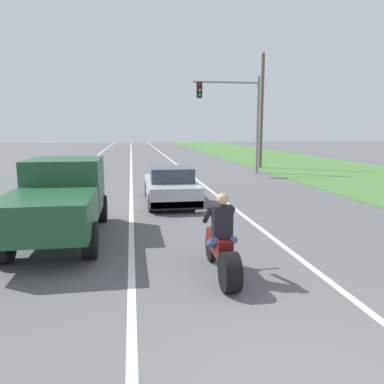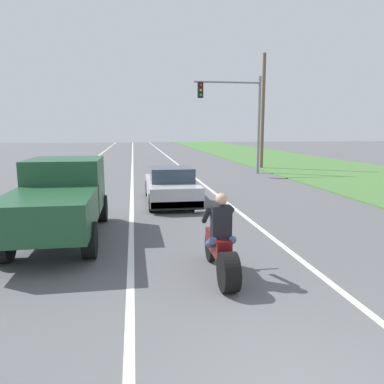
{
  "view_description": "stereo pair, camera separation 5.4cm",
  "coord_description": "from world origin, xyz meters",
  "px_view_note": "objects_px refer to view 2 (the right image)",
  "views": [
    {
      "loc": [
        -1.74,
        -3.15,
        2.76
      ],
      "look_at": [
        -0.06,
        7.21,
        1.0
      ],
      "focal_mm": 34.88,
      "sensor_mm": 36.0,
      "label": 1
    },
    {
      "loc": [
        -1.68,
        -3.16,
        2.76
      ],
      "look_at": [
        -0.06,
        7.21,
        1.0
      ],
      "focal_mm": 34.88,
      "sensor_mm": 36.0,
      "label": 2
    }
  ],
  "objects_px": {
    "motorcycle_with_rider": "(221,248)",
    "pickup_truck_left_lane_dark_green": "(60,196)",
    "sports_car_silver": "(171,186)",
    "traffic_light_mast_near": "(239,110)"
  },
  "relations": [
    {
      "from": "traffic_light_mast_near",
      "to": "motorcycle_with_rider",
      "type": "bearing_deg",
      "value": -106.99
    },
    {
      "from": "traffic_light_mast_near",
      "to": "pickup_truck_left_lane_dark_green",
      "type": "bearing_deg",
      "value": -122.54
    },
    {
      "from": "motorcycle_with_rider",
      "to": "traffic_light_mast_near",
      "type": "distance_m",
      "value": 17.35
    },
    {
      "from": "traffic_light_mast_near",
      "to": "sports_car_silver",
      "type": "bearing_deg",
      "value": -120.33
    },
    {
      "from": "sports_car_silver",
      "to": "traffic_light_mast_near",
      "type": "bearing_deg",
      "value": 59.67
    },
    {
      "from": "motorcycle_with_rider",
      "to": "sports_car_silver",
      "type": "xyz_separation_m",
      "value": [
        -0.17,
        7.48,
        0.04
      ]
    },
    {
      "from": "sports_car_silver",
      "to": "traffic_light_mast_near",
      "type": "distance_m",
      "value": 10.72
    },
    {
      "from": "motorcycle_with_rider",
      "to": "sports_car_silver",
      "type": "relative_size",
      "value": 0.51
    },
    {
      "from": "motorcycle_with_rider",
      "to": "pickup_truck_left_lane_dark_green",
      "type": "bearing_deg",
      "value": 137.5
    },
    {
      "from": "sports_car_silver",
      "to": "pickup_truck_left_lane_dark_green",
      "type": "height_order",
      "value": "pickup_truck_left_lane_dark_green"
    }
  ]
}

